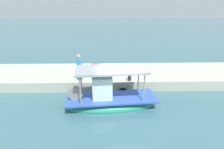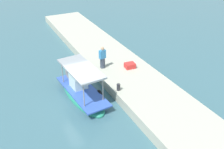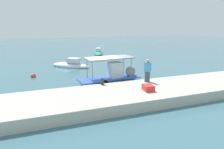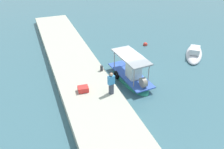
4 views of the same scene
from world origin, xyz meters
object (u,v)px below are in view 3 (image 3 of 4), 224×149
Objects in this scene: fisherman_near_bollard at (147,72)px; moored_boat_near at (98,53)px; mooring_bollard at (102,82)px; moored_boat_mid at (71,65)px; marker_buoy at (33,76)px; main_fishing_boat at (110,79)px; cargo_crate at (148,88)px.

fisherman_near_bollard is 0.39× the size of moored_boat_near.
mooring_bollard is (-3.43, 0.41, -0.56)m from fisherman_near_bollard.
moored_boat_mid is (-4.11, 10.74, -1.27)m from fisherman_near_bollard.
marker_buoy is 15.90m from moored_boat_near.
moored_boat_near is at bearing 50.49° from marker_buoy.
marker_buoy is 0.11× the size of moored_boat_near.
main_fishing_boat is 3.44m from fisherman_near_bollard.
moored_boat_mid is (-0.68, 10.33, -0.72)m from mooring_bollard.
cargo_crate is at bearing -43.17° from mooring_bollard.
moored_boat_mid is at bearing 103.89° from cargo_crate.
mooring_bollard reaches higher than cargo_crate.
cargo_crate is 0.16× the size of moored_boat_mid.
mooring_bollard is 10.38m from moored_boat_mid.
mooring_bollard is 0.61× the size of cargo_crate.
fisherman_near_bollard is 3.50m from mooring_bollard.
main_fishing_boat is at bearing 57.22° from mooring_bollard.
main_fishing_boat is 17.44m from moored_boat_near.
fisherman_near_bollard is at bearing -51.09° from main_fishing_boat.
moored_boat_near is 0.94× the size of moored_boat_mid.
marker_buoy is at bearing -129.51° from moored_boat_near.
marker_buoy is (-7.26, 9.15, -0.80)m from cargo_crate.
fisherman_near_bollard is at bearing -6.85° from mooring_bollard.
fisherman_near_bollard is 11.57m from moored_boat_mid.
mooring_bollard is 3.35m from cargo_crate.
cargo_crate reaches higher than moored_boat_near.
main_fishing_boat is 1.24× the size of moored_boat_near.
cargo_crate is at bearing -51.55° from marker_buoy.
moored_boat_near is at bearing 77.00° from main_fishing_boat.
fisherman_near_bollard is 2.26× the size of cargo_crate.
mooring_bollard is at bearing 173.15° from fisherman_near_bollard.
main_fishing_boat is 3.14× the size of fisherman_near_bollard.
marker_buoy is 5.41m from moored_boat_mid.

